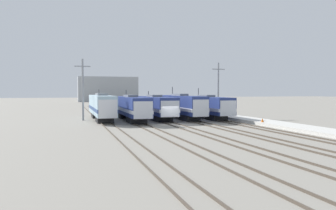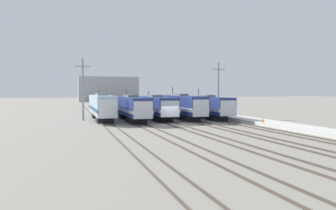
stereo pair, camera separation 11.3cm
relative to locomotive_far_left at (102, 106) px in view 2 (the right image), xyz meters
The scene contains 16 objects.
ground_plane 13.35m from the locomotive_far_left, 48.01° to the right, with size 400.00×400.00×0.00m, color gray.
rail_pair_far_left 10.02m from the locomotive_far_left, 90.00° to the right, with size 1.50×120.00×0.15m.
rail_pair_center_left 10.94m from the locomotive_far_left, 65.77° to the right, with size 1.51×120.00×0.15m.
rail_pair_center 13.34m from the locomotive_far_left, 48.01° to the right, with size 1.51×120.00×0.15m.
rail_pair_center_right 16.58m from the locomotive_far_left, 36.53° to the right, with size 1.51×120.00×0.15m.
rail_pair_far_right 20.26m from the locomotive_far_left, 29.05° to the right, with size 1.50×120.00×0.15m.
locomotive_far_left is the anchor object (origin of this frame).
locomotive_center_left 4.85m from the locomotive_far_left, 24.67° to the right, with size 2.89×18.43×4.87m.
locomotive_center 8.81m from the locomotive_far_left, ahead, with size 3.09×18.24×4.69m.
locomotive_center_right 13.23m from the locomotive_far_left, ahead, with size 2.75×18.74×5.45m.
locomotive_far_right 17.72m from the locomotive_far_left, ahead, with size 2.88×16.21×5.18m.
catenary_tower_left 4.11m from the locomotive_far_left, behind, with size 2.46×0.31×9.76m.
catenary_tower_right 20.88m from the locomotive_far_left, ahead, with size 2.46×0.31×9.76m.
platform 23.94m from the locomotive_far_left, 24.22° to the right, with size 4.00×120.00×0.41m.
traffic_cone 24.93m from the locomotive_far_left, 35.00° to the right, with size 0.39×0.39×0.52m.
depot_building 96.71m from the locomotive_far_left, 82.71° to the left, with size 26.26×8.73×11.05m.
Camera 2 is at (-13.95, -43.57, 4.67)m, focal length 35.00 mm.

